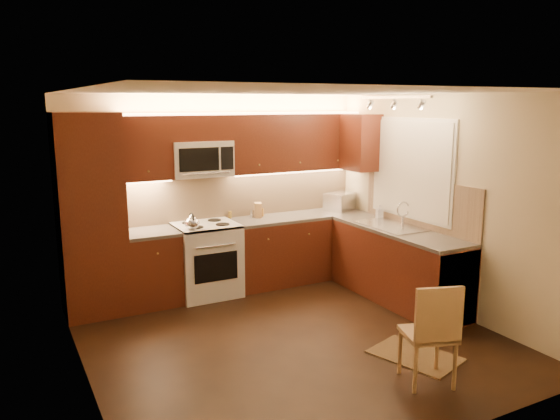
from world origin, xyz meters
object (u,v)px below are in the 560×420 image
knife_block (258,210)px  soap_bottle (380,212)px  dining_chair (428,332)px  kettle (192,221)px  stove (207,260)px  sink (391,221)px  toaster_oven (340,201)px  microwave (200,159)px

knife_block → soap_bottle: 1.61m
dining_chair → kettle: bearing=131.7°
soap_bottle → dining_chair: 2.71m
stove → sink: size_ratio=1.07×
kettle → knife_block: size_ratio=1.04×
soap_bottle → kettle: bearing=-177.0°
sink → kettle: (-2.25, 0.91, 0.05)m
toaster_oven → soap_bottle: size_ratio=2.35×
knife_block → sink: bearing=-27.0°
kettle → soap_bottle: (2.44, -0.43, -0.04)m
kettle → soap_bottle: 2.47m
stove → dining_chair: size_ratio=1.00×
sink → toaster_oven: 1.19m
knife_block → dining_chair: 3.17m
sink → toaster_oven: toaster_oven is taller
kettle → toaster_oven: (2.29, 0.28, 0.00)m
toaster_oven → knife_block: toaster_oven is taller
sink → dining_chair: 2.22m
sink → kettle: kettle is taller
kettle → soap_bottle: size_ratio=1.18×
sink → kettle: 2.43m
microwave → dining_chair: size_ratio=0.82×
kettle → dining_chair: size_ratio=0.22×
sink → dining_chair: bearing=-120.4°
kettle → dining_chair: (1.16, -2.76, -0.56)m
microwave → knife_block: (0.79, 0.01, -0.72)m
dining_chair → toaster_oven: bearing=88.7°
microwave → dining_chair: microwave is taller
microwave → soap_bottle: microwave is taller
stove → toaster_oven: size_ratio=2.24×
stove → soap_bottle: 2.34m
stove → knife_block: size_ratio=4.67×
dining_chair → knife_block: bearing=111.2°
microwave → sink: bearing=-32.2°
microwave → soap_bottle: (2.19, -0.79, -0.73)m
microwave → sink: microwave is taller
kettle → soap_bottle: kettle is taller
toaster_oven → knife_block: (-1.25, 0.08, -0.02)m
stove → soap_bottle: soap_bottle is taller
knife_block → dining_chair: knife_block is taller
stove → sink: 2.35m
soap_bottle → knife_block: bearing=163.5°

